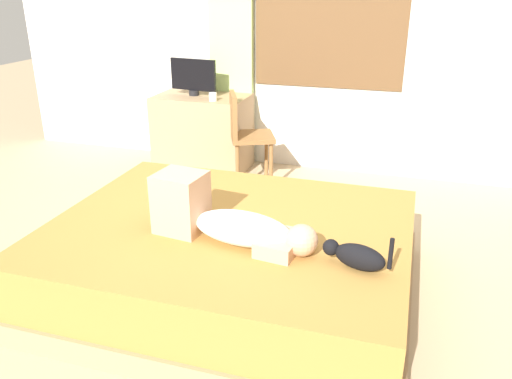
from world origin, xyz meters
name	(u,v)px	position (x,y,z in m)	size (l,w,h in m)	color
ground_plane	(221,294)	(0.00, 0.00, 0.00)	(16.00, 16.00, 0.00)	tan
back_wall_with_window	(313,18)	(0.01, 2.50, 1.45)	(6.40, 0.14, 2.90)	silver
bed	(230,258)	(0.04, 0.06, 0.23)	(2.13, 1.73, 0.46)	#997A56
person_lying	(226,220)	(0.09, -0.12, 0.57)	(0.94, 0.36, 0.34)	silver
cat	(356,256)	(0.81, -0.22, 0.53)	(0.35, 0.17, 0.21)	black
desk	(203,133)	(-0.98, 2.10, 0.37)	(0.90, 0.56, 0.74)	#997A56
tv_monitor	(193,76)	(-1.06, 2.10, 0.92)	(0.48, 0.10, 0.35)	black
cup	(213,97)	(-0.79, 1.92, 0.78)	(0.07, 0.07, 0.08)	white
chair_by_desk	(245,132)	(-0.44, 1.78, 0.51)	(0.50, 0.50, 0.86)	brown
curtain_left	(231,35)	(-0.77, 2.38, 1.29)	(0.44, 0.06, 2.58)	#ADCC75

